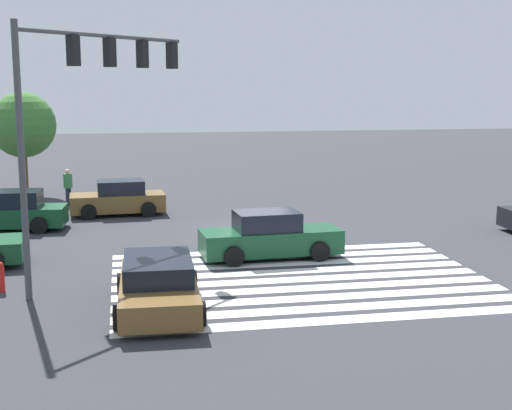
{
  "coord_description": "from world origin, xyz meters",
  "views": [
    {
      "loc": [
        -5.14,
        -27.14,
        5.74
      ],
      "look_at": [
        0.0,
        0.0,
        1.07
      ],
      "focal_mm": 50.0,
      "sensor_mm": 36.0,
      "label": 1
    }
  ],
  "objects_px": {
    "tree_corner_a": "(23,125)",
    "pedestrian": "(68,185)",
    "car_5": "(6,212)",
    "traffic_signal_mast": "(86,91)",
    "car_0": "(118,199)",
    "car_2": "(270,237)",
    "car_4": "(158,285)",
    "fire_hydrant": "(0,277)"
  },
  "relations": [
    {
      "from": "tree_corner_a",
      "to": "pedestrian",
      "type": "bearing_deg",
      "value": -56.66
    },
    {
      "from": "car_5",
      "to": "pedestrian",
      "type": "distance_m",
      "value": 5.91
    },
    {
      "from": "traffic_signal_mast",
      "to": "car_0",
      "type": "height_order",
      "value": "traffic_signal_mast"
    },
    {
      "from": "car_5",
      "to": "car_2",
      "type": "bearing_deg",
      "value": 149.8
    },
    {
      "from": "car_0",
      "to": "pedestrian",
      "type": "distance_m",
      "value": 3.76
    },
    {
      "from": "traffic_signal_mast",
      "to": "car_4",
      "type": "height_order",
      "value": "traffic_signal_mast"
    },
    {
      "from": "car_4",
      "to": "car_5",
      "type": "xyz_separation_m",
      "value": [
        -5.42,
        11.35,
        0.11
      ]
    },
    {
      "from": "fire_hydrant",
      "to": "traffic_signal_mast",
      "type": "bearing_deg",
      "value": 16.07
    },
    {
      "from": "fire_hydrant",
      "to": "car_5",
      "type": "bearing_deg",
      "value": 97.3
    },
    {
      "from": "car_0",
      "to": "car_2",
      "type": "relative_size",
      "value": 0.89
    },
    {
      "from": "traffic_signal_mast",
      "to": "fire_hydrant",
      "type": "bearing_deg",
      "value": 151.07
    },
    {
      "from": "car_4",
      "to": "fire_hydrant",
      "type": "height_order",
      "value": "car_4"
    },
    {
      "from": "traffic_signal_mast",
      "to": "tree_corner_a",
      "type": "bearing_deg",
      "value": 57.97
    },
    {
      "from": "tree_corner_a",
      "to": "fire_hydrant",
      "type": "height_order",
      "value": "tree_corner_a"
    },
    {
      "from": "traffic_signal_mast",
      "to": "pedestrian",
      "type": "distance_m",
      "value": 14.63
    },
    {
      "from": "car_5",
      "to": "tree_corner_a",
      "type": "relative_size",
      "value": 0.88
    },
    {
      "from": "traffic_signal_mast",
      "to": "tree_corner_a",
      "type": "relative_size",
      "value": 1.37
    },
    {
      "from": "car_2",
      "to": "car_5",
      "type": "xyz_separation_m",
      "value": [
        -9.38,
        6.5,
        0.03
      ]
    },
    {
      "from": "car_5",
      "to": "fire_hydrant",
      "type": "xyz_separation_m",
      "value": [
        1.15,
        -8.97,
        -0.33
      ]
    },
    {
      "from": "pedestrian",
      "to": "car_2",
      "type": "bearing_deg",
      "value": -13.58
    },
    {
      "from": "car_2",
      "to": "tree_corner_a",
      "type": "relative_size",
      "value": 0.88
    },
    {
      "from": "traffic_signal_mast",
      "to": "pedestrian",
      "type": "bearing_deg",
      "value": 51.7
    },
    {
      "from": "pedestrian",
      "to": "traffic_signal_mast",
      "type": "bearing_deg",
      "value": -38.31
    },
    {
      "from": "traffic_signal_mast",
      "to": "car_5",
      "type": "xyz_separation_m",
      "value": [
        -3.65,
        8.25,
        -4.83
      ]
    },
    {
      "from": "car_0",
      "to": "car_4",
      "type": "bearing_deg",
      "value": 91.02
    },
    {
      "from": "fire_hydrant",
      "to": "tree_corner_a",
      "type": "bearing_deg",
      "value": 94.78
    },
    {
      "from": "car_2",
      "to": "tree_corner_a",
      "type": "bearing_deg",
      "value": 118.36
    },
    {
      "from": "car_2",
      "to": "fire_hydrant",
      "type": "height_order",
      "value": "car_2"
    },
    {
      "from": "fire_hydrant",
      "to": "car_2",
      "type": "bearing_deg",
      "value": 16.73
    },
    {
      "from": "tree_corner_a",
      "to": "fire_hydrant",
      "type": "bearing_deg",
      "value": -85.22
    },
    {
      "from": "car_2",
      "to": "tree_corner_a",
      "type": "height_order",
      "value": "tree_corner_a"
    },
    {
      "from": "tree_corner_a",
      "to": "fire_hydrant",
      "type": "relative_size",
      "value": 6.27
    },
    {
      "from": "pedestrian",
      "to": "fire_hydrant",
      "type": "distance_m",
      "value": 14.56
    },
    {
      "from": "car_2",
      "to": "fire_hydrant",
      "type": "bearing_deg",
      "value": -166.79
    },
    {
      "from": "traffic_signal_mast",
      "to": "car_5",
      "type": "distance_m",
      "value": 10.23
    },
    {
      "from": "traffic_signal_mast",
      "to": "car_5",
      "type": "relative_size",
      "value": 1.55
    },
    {
      "from": "car_0",
      "to": "car_4",
      "type": "relative_size",
      "value": 0.88
    },
    {
      "from": "tree_corner_a",
      "to": "fire_hydrant",
      "type": "distance_m",
      "value": 18.51
    },
    {
      "from": "car_4",
      "to": "pedestrian",
      "type": "distance_m",
      "value": 17.23
    },
    {
      "from": "car_0",
      "to": "pedestrian",
      "type": "xyz_separation_m",
      "value": [
        -2.36,
        2.91,
        0.27
      ]
    },
    {
      "from": "car_0",
      "to": "fire_hydrant",
      "type": "bearing_deg",
      "value": 71.21
    },
    {
      "from": "car_4",
      "to": "fire_hydrant",
      "type": "relative_size",
      "value": 5.59
    }
  ]
}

